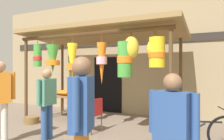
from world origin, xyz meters
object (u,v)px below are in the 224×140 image
(customer_foreground, at_px, (0,95))
(passerby_at_right, at_px, (172,129))
(wicker_basket_by_table, at_px, (32,120))
(display_table, at_px, (67,98))
(flower_heap_on_table, at_px, (66,92))
(parked_bicycle, at_px, (197,132))
(folding_chair, at_px, (93,112))
(vendor_in_orange, at_px, (47,98))
(shopper_by_bananas, at_px, (82,116))

(customer_foreground, bearing_deg, passerby_at_right, -8.42)
(wicker_basket_by_table, xyz_separation_m, customer_foreground, (0.70, -1.52, 0.93))
(wicker_basket_by_table, distance_m, passerby_at_right, 4.81)
(display_table, distance_m, passerby_at_right, 4.83)
(flower_heap_on_table, height_order, parked_bicycle, parked_bicycle)
(display_table, height_order, wicker_basket_by_table, display_table)
(passerby_at_right, bearing_deg, folding_chair, 137.23)
(display_table, bearing_deg, folding_chair, -32.59)
(display_table, xyz_separation_m, folding_chair, (1.54, -0.98, -0.15))
(wicker_basket_by_table, relative_size, parked_bicycle, 0.25)
(wicker_basket_by_table, distance_m, vendor_in_orange, 1.85)
(customer_foreground, bearing_deg, wicker_basket_by_table, 114.64)
(display_table, relative_size, flower_heap_on_table, 1.66)
(flower_heap_on_table, relative_size, customer_foreground, 0.39)
(display_table, xyz_separation_m, passerby_at_right, (3.75, -3.03, 0.24))
(passerby_at_right, bearing_deg, flower_heap_on_table, 141.43)
(display_table, xyz_separation_m, wicker_basket_by_table, (-0.53, -0.98, -0.55))
(customer_foreground, bearing_deg, parked_bicycle, 20.68)
(flower_heap_on_table, bearing_deg, vendor_in_orange, -63.96)
(parked_bicycle, height_order, passerby_at_right, passerby_at_right)
(folding_chair, relative_size, customer_foreground, 0.49)
(folding_chair, height_order, customer_foreground, customer_foreground)
(parked_bicycle, distance_m, vendor_in_orange, 3.20)
(vendor_in_orange, bearing_deg, display_table, 114.81)
(folding_chair, distance_m, customer_foreground, 2.11)
(vendor_in_orange, bearing_deg, folding_chair, 53.34)
(shopper_by_bananas, height_order, passerby_at_right, shopper_by_bananas)
(flower_heap_on_table, height_order, customer_foreground, customer_foreground)
(customer_foreground, xyz_separation_m, passerby_at_right, (3.58, -0.53, -0.14))
(folding_chair, xyz_separation_m, customer_foreground, (-1.37, -1.52, 0.52))
(parked_bicycle, bearing_deg, flower_heap_on_table, 164.69)
(parked_bicycle, xyz_separation_m, shopper_by_bananas, (-1.14, -2.29, 0.67))
(parked_bicycle, height_order, shopper_by_bananas, shopper_by_bananas)
(wicker_basket_by_table, distance_m, shopper_by_bananas, 4.18)
(parked_bicycle, bearing_deg, passerby_at_right, -94.88)
(shopper_by_bananas, bearing_deg, vendor_in_orange, 141.84)
(folding_chair, xyz_separation_m, passerby_at_right, (2.21, -2.05, 0.38))
(customer_foreground, bearing_deg, shopper_by_bananas, -18.58)
(flower_heap_on_table, height_order, shopper_by_bananas, shopper_by_bananas)
(vendor_in_orange, height_order, shopper_by_bananas, shopper_by_bananas)
(flower_heap_on_table, distance_m, folding_chair, 1.89)
(folding_chair, height_order, vendor_in_orange, vendor_in_orange)
(display_table, relative_size, wicker_basket_by_table, 2.63)
(folding_chair, relative_size, shopper_by_bananas, 0.49)
(customer_foreground, relative_size, shopper_by_bananas, 1.01)
(folding_chair, distance_m, passerby_at_right, 3.04)
(display_table, bearing_deg, vendor_in_orange, -65.19)
(flower_heap_on_table, height_order, wicker_basket_by_table, flower_heap_on_table)
(folding_chair, bearing_deg, wicker_basket_by_table, -179.93)
(flower_heap_on_table, bearing_deg, parked_bicycle, -15.31)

